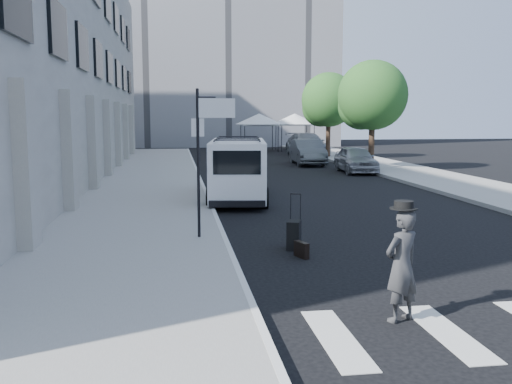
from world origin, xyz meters
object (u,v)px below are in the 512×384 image
object	(u,v)px
briefcase	(301,250)
suitcase	(294,235)
parked_car_b	(308,152)
parked_car_a	(356,159)
parked_car_c	(307,144)
cargo_van	(238,169)
businessman	(402,266)

from	to	relation	value
briefcase	suitcase	distance (m)	0.79
parked_car_b	suitcase	bearing A→B (deg)	-100.74
parked_car_a	parked_car_b	distance (m)	5.38
parked_car_c	cargo_van	bearing A→B (deg)	-110.53
parked_car_a	parked_car_b	world-z (taller)	parked_car_b
cargo_van	parked_car_b	world-z (taller)	cargo_van
businessman	parked_car_b	world-z (taller)	businessman
businessman	briefcase	size ratio (longest dim) A/B	3.83
parked_car_b	parked_car_c	xyz separation A→B (m)	(1.78, 7.82, 0.08)
briefcase	suitcase	size ratio (longest dim) A/B	0.35
businessman	parked_car_a	world-z (taller)	businessman
suitcase	parked_car_b	xyz separation A→B (m)	(5.51, 22.05, 0.45)
briefcase	parked_car_a	distance (m)	18.94
cargo_van	parked_car_b	size ratio (longest dim) A/B	1.23
suitcase	cargo_van	distance (m)	7.77
briefcase	parked_car_c	size ratio (longest dim) A/B	0.07
parked_car_a	parked_car_c	size ratio (longest dim) A/B	0.71
businessman	cargo_van	distance (m)	12.48
briefcase	parked_car_c	xyz separation A→B (m)	(7.29, 30.63, 0.69)
businessman	briefcase	distance (m)	4.04
briefcase	suitcase	world-z (taller)	suitcase
businessman	parked_car_b	distance (m)	27.20
suitcase	cargo_van	size ratio (longest dim) A/B	0.22
businessman	briefcase	world-z (taller)	businessman
briefcase	suitcase	xyz separation A→B (m)	(-0.00, 0.77, 0.17)
suitcase	parked_car_c	distance (m)	30.74
businessman	suitcase	size ratio (longest dim) A/B	1.33
parked_car_a	businessman	bearing A→B (deg)	-103.05
cargo_van	parked_car_c	bearing A→B (deg)	77.75
suitcase	parked_car_b	distance (m)	22.73
suitcase	businessman	bearing A→B (deg)	-62.37
businessman	parked_car_b	bearing A→B (deg)	-126.54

